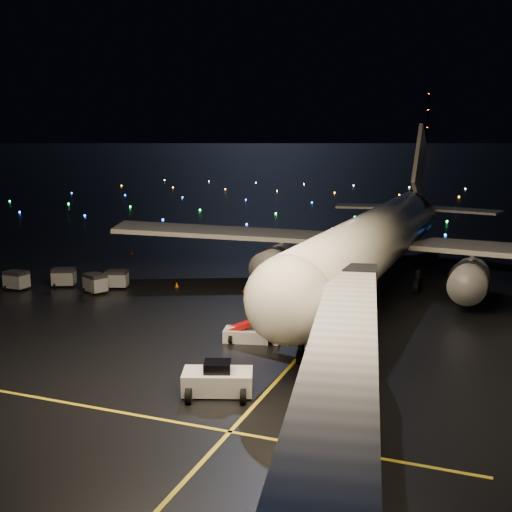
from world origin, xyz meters
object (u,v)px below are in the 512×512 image
object	(u,v)px
crew_c	(93,285)
baggage_cart_1	(117,279)
baggage_cart_2	(64,277)
belt_loader	(252,322)
pushback_tug	(218,378)
baggage_cart_0	(95,283)
baggage_cart_3	(16,280)
airliner	(382,205)

from	to	relation	value
crew_c	baggage_cart_1	distance (m)	2.97
baggage_cart_2	belt_loader	bearing A→B (deg)	-43.62
pushback_tug	belt_loader	size ratio (longest dim) A/B	0.68
belt_loader	baggage_cart_0	size ratio (longest dim) A/B	2.77
baggage_cart_0	baggage_cart_1	xyz separation A→B (m)	(0.91, 2.39, -0.03)
belt_loader	baggage_cart_1	distance (m)	21.78
belt_loader	baggage_cart_3	world-z (taller)	belt_loader
belt_loader	crew_c	size ratio (longest dim) A/B	3.38
baggage_cart_0	baggage_cart_2	size ratio (longest dim) A/B	1.00
baggage_cart_1	baggage_cart_2	distance (m)	5.62
pushback_tug	baggage_cart_1	size ratio (longest dim) A/B	1.96
airliner	crew_c	xyz separation A→B (m)	(-25.34, -14.11, -7.39)
belt_loader	baggage_cart_0	world-z (taller)	belt_loader
airliner	baggage_cart_3	xyz separation A→B (m)	(-33.63, -15.29, -7.37)
crew_c	baggage_cart_1	bearing A→B (deg)	150.27
baggage_cart_0	baggage_cart_2	distance (m)	4.69
pushback_tug	crew_c	world-z (taller)	pushback_tug
airliner	crew_c	bearing A→B (deg)	-149.09
airliner	pushback_tug	world-z (taller)	airliner
airliner	baggage_cart_2	size ratio (longest dim) A/B	26.56
baggage_cart_2	pushback_tug	bearing A→B (deg)	-59.01
airliner	baggage_cart_0	size ratio (longest dim) A/B	26.45
pushback_tug	baggage_cart_1	bearing A→B (deg)	114.95
baggage_cart_2	baggage_cart_3	xyz separation A→B (m)	(-3.63, -2.75, -0.00)
pushback_tug	crew_c	xyz separation A→B (m)	(-21.33, 17.89, -0.09)
pushback_tug	baggage_cart_3	size ratio (longest dim) A/B	1.90
crew_c	baggage_cart_3	bearing A→B (deg)	-95.90
pushback_tug	baggage_cart_0	world-z (taller)	pushback_tug
pushback_tug	baggage_cart_0	xyz separation A→B (m)	(-21.44, 18.36, -0.05)
crew_c	baggage_cart_0	distance (m)	0.48
baggage_cart_1	baggage_cart_2	xyz separation A→B (m)	(-5.47, -1.29, 0.03)
airliner	baggage_cart_3	bearing A→B (deg)	-153.76
crew_c	baggage_cart_3	world-z (taller)	baggage_cart_3
airliner	baggage_cart_1	size ratio (longest dim) A/B	27.42
baggage_cart_3	belt_loader	bearing A→B (deg)	-10.61
belt_loader	baggage_cart_3	size ratio (longest dim) A/B	2.79
baggage_cart_3	baggage_cart_2	bearing A→B (deg)	40.15
baggage_cart_1	crew_c	bearing A→B (deg)	-124.30
pushback_tug	crew_c	distance (m)	27.84
belt_loader	crew_c	bearing A→B (deg)	145.14
airliner	baggage_cart_0	distance (m)	29.79
baggage_cart_0	baggage_cart_3	xyz separation A→B (m)	(-8.19, -1.65, -0.01)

